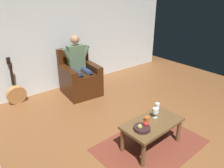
{
  "coord_description": "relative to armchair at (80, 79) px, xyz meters",
  "views": [
    {
      "loc": [
        2.1,
        1.38,
        2.22
      ],
      "look_at": [
        -0.12,
        -1.38,
        0.65
      ],
      "focal_mm": 34.5,
      "sensor_mm": 36.0,
      "label": 1
    }
  ],
  "objects": [
    {
      "name": "wall_back",
      "position": [
        0.15,
        -0.61,
        1.02
      ],
      "size": [
        6.53,
        0.06,
        2.75
      ],
      "primitive_type": "cube",
      "color": "silver",
      "rests_on": "ground"
    },
    {
      "name": "rug",
      "position": [
        0.12,
        2.27,
        -0.35
      ],
      "size": [
        1.65,
        1.15,
        0.01
      ],
      "primitive_type": "cube",
      "rotation": [
        0.0,
        0.0,
        0.03
      ],
      "color": "brown",
      "rests_on": "ground"
    },
    {
      "name": "person_seated",
      "position": [
        -0.0,
        -0.0,
        0.36
      ],
      "size": [
        0.64,
        0.63,
        1.32
      ],
      "rotation": [
        0.0,
        0.0,
        -0.1
      ],
      "color": "#4E6549",
      "rests_on": "ground"
    },
    {
      "name": "wine_glass_far",
      "position": [
        -0.15,
        2.12,
        0.18
      ],
      "size": [
        0.07,
        0.07,
        0.16
      ],
      "color": "silver",
      "rests_on": "coffee_table"
    },
    {
      "name": "wine_glass_near",
      "position": [
        -0.01,
        2.2,
        0.18
      ],
      "size": [
        0.09,
        0.09,
        0.15
      ],
      "color": "silver",
      "rests_on": "coffee_table"
    },
    {
      "name": "coffee_table",
      "position": [
        0.12,
        2.27,
        0.01
      ],
      "size": [
        0.93,
        0.53,
        0.43
      ],
      "rotation": [
        0.0,
        0.0,
        0.03
      ],
      "color": "brown",
      "rests_on": "ground"
    },
    {
      "name": "candle_jar",
      "position": [
        0.17,
        2.2,
        0.11
      ],
      "size": [
        0.08,
        0.08,
        0.07
      ],
      "primitive_type": "cylinder",
      "color": "#B8501F",
      "rests_on": "coffee_table"
    },
    {
      "name": "ground_plane",
      "position": [
        0.15,
        2.59,
        -0.35
      ],
      "size": [
        7.59,
        7.59,
        0.0
      ],
      "primitive_type": "plane",
      "color": "brown"
    },
    {
      "name": "guitar",
      "position": [
        1.3,
        -0.4,
        -0.12
      ],
      "size": [
        0.4,
        0.22,
        0.99
      ],
      "color": "#B37B44",
      "rests_on": "ground"
    },
    {
      "name": "fruit_bowl",
      "position": [
        0.38,
        2.3,
        0.11
      ],
      "size": [
        0.23,
        0.23,
        0.11
      ],
      "color": "#301D1E",
      "rests_on": "coffee_table"
    },
    {
      "name": "armchair",
      "position": [
        0.0,
        0.0,
        0.0
      ],
      "size": [
        0.81,
        0.86,
        1.01
      ],
      "rotation": [
        0.0,
        0.0,
        -0.1
      ],
      "color": "#3B1C0B",
      "rests_on": "ground"
    }
  ]
}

